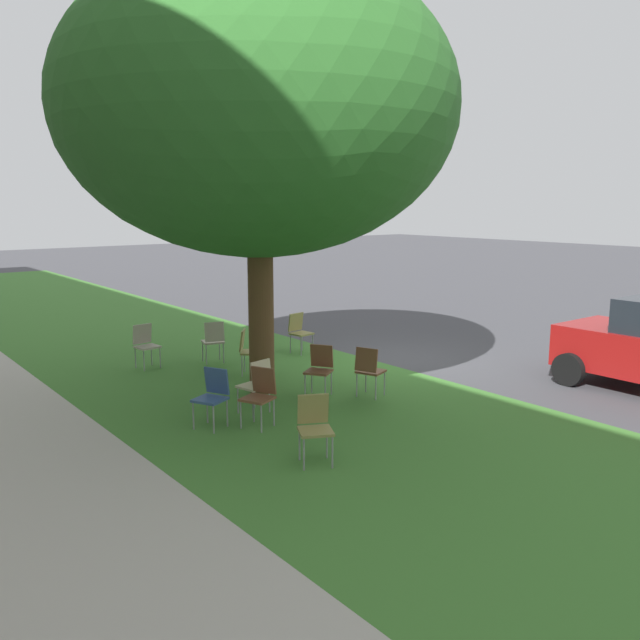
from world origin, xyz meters
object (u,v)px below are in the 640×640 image
street_tree (258,110)px  chair_1 (315,423)px  chair_3 (299,330)px  chair_4 (213,339)px  chair_5 (145,342)px  chair_7 (213,393)px  chair_9 (260,392)px  chair_2 (248,348)px  chair_6 (257,382)px  chair_0 (320,366)px  chair_8 (369,368)px

street_tree → chair_1: bearing=158.4°
chair_3 → chair_4: 1.99m
chair_5 → chair_7: same height
chair_3 → chair_9: bearing=136.9°
chair_2 → chair_7: size_ratio=1.00×
chair_5 → chair_6: bearing=-177.6°
chair_0 → chair_7: size_ratio=1.00×
street_tree → chair_6: size_ratio=8.19×
street_tree → chair_4: (2.35, -0.34, -4.26)m
chair_5 → chair_6: size_ratio=1.00×
chair_2 → chair_3: bearing=-64.4°
chair_1 → chair_2: same height
chair_0 → chair_9: (-0.69, 1.67, 0.00)m
chair_0 → chair_5: 4.00m
chair_0 → chair_1: 2.96m
chair_1 → chair_6: size_ratio=1.00×
chair_0 → chair_2: (1.97, 0.22, 0.00)m
chair_0 → chair_7: bearing=97.5°
chair_5 → chair_0: bearing=-157.1°
street_tree → chair_9: street_tree is taller
chair_2 → chair_3: size_ratio=1.00×
chair_0 → chair_2: size_ratio=1.00×
chair_2 → chair_8: 2.69m
chair_4 → chair_7: bearing=150.9°
street_tree → chair_0: 4.39m
chair_1 → chair_8: bearing=-55.6°
chair_6 → chair_8: 2.03m
chair_3 → chair_7: (-3.16, 3.90, 0.00)m
chair_6 → chair_2: bearing=-28.7°
chair_4 → chair_5: (0.51, 1.26, 0.00)m
chair_5 → chair_4: bearing=-112.1°
street_tree → chair_8: bearing=-139.1°
chair_7 → chair_8: 2.84m
chair_1 → chair_6: bearing=-12.7°
street_tree → chair_7: street_tree is taller
chair_3 → chair_6: 4.32m
chair_5 → chair_1: bearing=177.0°
chair_2 → chair_6: (-2.15, 1.18, 0.00)m
chair_4 → chair_8: (-3.78, -0.89, 0.00)m
chair_4 → chair_6: 3.54m
chair_0 → chair_6: size_ratio=1.00×
chair_1 → chair_7: bearing=10.2°
street_tree → chair_8: size_ratio=8.19×
chair_0 → chair_8: (-0.60, -0.59, 0.00)m
chair_3 → chair_8: same height
chair_8 → chair_2: bearing=17.5°
chair_7 → chair_0: bearing=-82.5°
chair_3 → chair_5: size_ratio=1.00×
chair_3 → chair_4: bearing=81.1°
chair_0 → chair_4: (3.18, 0.30, 0.00)m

